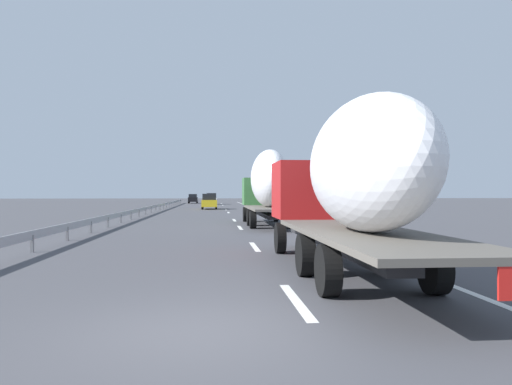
% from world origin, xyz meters
% --- Properties ---
extents(ground_plane, '(260.00, 260.00, 0.00)m').
position_xyz_m(ground_plane, '(40.00, 0.00, 0.00)').
color(ground_plane, '#424247').
extents(lane_stripe_0, '(3.20, 0.20, 0.01)m').
position_xyz_m(lane_stripe_0, '(2.00, -1.80, 0.00)').
color(lane_stripe_0, white).
rests_on(lane_stripe_0, ground_plane).
extents(lane_stripe_1, '(3.20, 0.20, 0.01)m').
position_xyz_m(lane_stripe_1, '(11.38, -1.80, 0.00)').
color(lane_stripe_1, white).
rests_on(lane_stripe_1, ground_plane).
extents(lane_stripe_2, '(3.20, 0.20, 0.01)m').
position_xyz_m(lane_stripe_2, '(21.60, -1.80, 0.00)').
color(lane_stripe_2, white).
rests_on(lane_stripe_2, ground_plane).
extents(lane_stripe_3, '(3.20, 0.20, 0.01)m').
position_xyz_m(lane_stripe_3, '(29.47, -1.80, 0.00)').
color(lane_stripe_3, white).
rests_on(lane_stripe_3, ground_plane).
extents(lane_stripe_4, '(3.20, 0.20, 0.01)m').
position_xyz_m(lane_stripe_4, '(43.58, -1.80, 0.00)').
color(lane_stripe_4, white).
rests_on(lane_stripe_4, ground_plane).
extents(lane_stripe_5, '(3.20, 0.20, 0.01)m').
position_xyz_m(lane_stripe_5, '(53.76, -1.80, 0.00)').
color(lane_stripe_5, white).
rests_on(lane_stripe_5, ground_plane).
extents(lane_stripe_6, '(3.20, 0.20, 0.01)m').
position_xyz_m(lane_stripe_6, '(52.20, -1.80, 0.00)').
color(lane_stripe_6, white).
rests_on(lane_stripe_6, ground_plane).
extents(lane_stripe_7, '(3.20, 0.20, 0.01)m').
position_xyz_m(lane_stripe_7, '(73.42, -1.80, 0.00)').
color(lane_stripe_7, white).
rests_on(lane_stripe_7, ground_plane).
extents(lane_stripe_8, '(3.20, 0.20, 0.01)m').
position_xyz_m(lane_stripe_8, '(86.23, -1.80, 0.00)').
color(lane_stripe_8, white).
rests_on(lane_stripe_8, ground_plane).
extents(edge_line_right, '(110.00, 0.20, 0.01)m').
position_xyz_m(edge_line_right, '(45.00, -5.50, 0.00)').
color(edge_line_right, white).
rests_on(edge_line_right, ground_plane).
extents(truck_lead, '(12.35, 2.55, 4.65)m').
position_xyz_m(truck_lead, '(23.28, -3.60, 2.57)').
color(truck_lead, '#387038').
rests_on(truck_lead, ground_plane).
extents(truck_trailing, '(12.82, 2.55, 4.17)m').
position_xyz_m(truck_trailing, '(4.69, -3.60, 2.37)').
color(truck_trailing, '#B21919').
rests_on(truck_trailing, ground_plane).
extents(car_white_van, '(4.72, 1.91, 1.99)m').
position_xyz_m(car_white_van, '(79.67, 0.08, 0.99)').
color(car_white_van, white).
rests_on(car_white_van, ground_plane).
extents(car_yellow_coupe, '(4.63, 1.90, 1.93)m').
position_xyz_m(car_yellow_coupe, '(54.39, 0.25, 0.96)').
color(car_yellow_coupe, gold).
rests_on(car_yellow_coupe, ground_plane).
extents(car_black_suv, '(4.77, 1.78, 1.80)m').
position_xyz_m(car_black_suv, '(88.42, 3.65, 0.92)').
color(car_black_suv, black).
rests_on(car_black_suv, ground_plane).
extents(road_sign, '(0.10, 0.90, 3.09)m').
position_xyz_m(road_sign, '(47.46, -6.70, 2.14)').
color(road_sign, gray).
rests_on(road_sign, ground_plane).
extents(tree_0, '(2.54, 2.54, 6.08)m').
position_xyz_m(tree_0, '(77.23, -10.64, 3.70)').
color(tree_0, '#472D19').
rests_on(tree_0, ground_plane).
extents(tree_1, '(3.50, 3.50, 5.41)m').
position_xyz_m(tree_1, '(85.33, -10.31, 3.62)').
color(tree_1, '#472D19').
rests_on(tree_1, ground_plane).
extents(tree_2, '(3.40, 3.40, 7.10)m').
position_xyz_m(tree_2, '(75.19, -13.23, 4.23)').
color(tree_2, '#472D19').
rests_on(tree_2, ground_plane).
extents(guardrail_median, '(94.00, 0.10, 0.76)m').
position_xyz_m(guardrail_median, '(43.00, 6.00, 0.58)').
color(guardrail_median, '#9EA0A5').
rests_on(guardrail_median, ground_plane).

